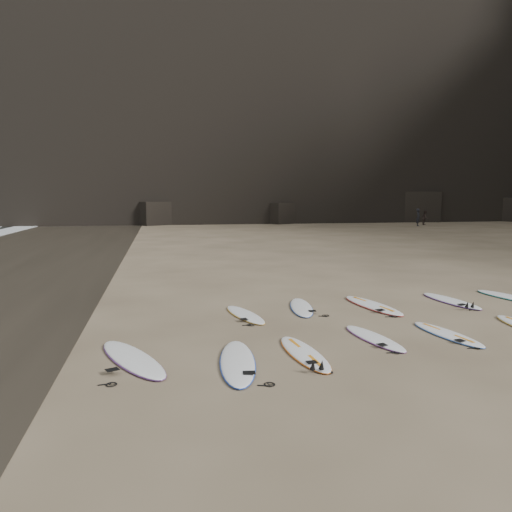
% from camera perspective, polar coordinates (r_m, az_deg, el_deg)
% --- Properties ---
extents(ground, '(240.00, 240.00, 0.00)m').
position_cam_1_polar(ground, '(11.82, 15.62, -8.91)').
color(ground, '#897559').
rests_on(ground, ground).
extents(headland, '(170.00, 101.00, 63.47)m').
position_cam_1_polar(headland, '(68.05, 15.91, 21.91)').
color(headland, black).
rests_on(headland, ground).
extents(surfboard_0, '(0.97, 2.74, 0.10)m').
position_cam_1_polar(surfboard_0, '(9.67, -2.13, -11.94)').
color(surfboard_0, white).
rests_on(surfboard_0, ground).
extents(surfboard_1, '(0.74, 2.43, 0.09)m').
position_cam_1_polar(surfboard_1, '(10.22, 5.52, -10.95)').
color(surfboard_1, white).
rests_on(surfboard_1, ground).
extents(surfboard_2, '(0.87, 2.27, 0.08)m').
position_cam_1_polar(surfboard_2, '(11.51, 13.34, -9.07)').
color(surfboard_2, white).
rests_on(surfboard_2, ground).
extents(surfboard_3, '(0.86, 2.31, 0.08)m').
position_cam_1_polar(surfboard_3, '(12.31, 21.01, -8.29)').
color(surfboard_3, white).
rests_on(surfboard_3, ground).
extents(surfboard_5, '(1.03, 2.32, 0.08)m').
position_cam_1_polar(surfboard_5, '(13.31, -1.27, -6.68)').
color(surfboard_5, white).
rests_on(surfboard_5, ground).
extents(surfboard_6, '(0.98, 2.46, 0.09)m').
position_cam_1_polar(surfboard_6, '(14.21, 5.20, -5.82)').
color(surfboard_6, white).
rests_on(surfboard_6, ground).
extents(surfboard_7, '(1.09, 2.81, 0.10)m').
position_cam_1_polar(surfboard_7, '(14.76, 13.19, -5.47)').
color(surfboard_7, white).
rests_on(surfboard_7, ground).
extents(surfboard_8, '(0.88, 2.55, 0.09)m').
position_cam_1_polar(surfboard_8, '(16.09, 21.37, -4.76)').
color(surfboard_8, white).
rests_on(surfboard_8, ground).
extents(surfboard_9, '(1.12, 2.64, 0.09)m').
position_cam_1_polar(surfboard_9, '(17.39, 27.13, -4.19)').
color(surfboard_9, white).
rests_on(surfboard_9, ground).
extents(surfboard_11, '(1.72, 2.80, 0.10)m').
position_cam_1_polar(surfboard_11, '(10.13, -13.95, -11.26)').
color(surfboard_11, white).
rests_on(surfboard_11, ground).
extents(person_a, '(0.71, 0.79, 1.81)m').
position_cam_1_polar(person_a, '(54.23, 18.05, 4.22)').
color(person_a, black).
rests_on(person_a, ground).
extents(person_b, '(0.94, 0.96, 1.56)m').
position_cam_1_polar(person_b, '(56.50, 18.77, 4.17)').
color(person_b, black).
rests_on(person_b, ground).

